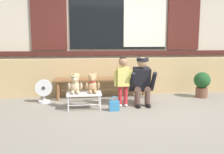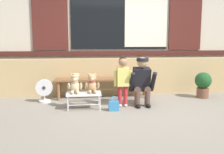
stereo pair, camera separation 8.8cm
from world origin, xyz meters
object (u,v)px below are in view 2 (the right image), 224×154
at_px(child_standing, 123,76).
at_px(potted_plant, 203,83).
at_px(wooden_bench_long, 103,81).
at_px(teddy_bear_with_hat, 75,84).
at_px(handbag_on_ground, 114,105).
at_px(small_display_bench, 84,94).
at_px(adult_crouching, 142,81).
at_px(floor_fan, 44,91).
at_px(teddy_bear_plain, 92,84).

bearing_deg(child_standing, potted_plant, 15.53).
relative_size(wooden_bench_long, teddy_bear_with_hat, 5.78).
bearing_deg(wooden_bench_long, handbag_on_ground, -84.68).
bearing_deg(small_display_bench, child_standing, 4.45).
distance_m(small_display_bench, adult_crouching, 1.16).
bearing_deg(adult_crouching, potted_plant, 18.18).
relative_size(small_display_bench, floor_fan, 1.33).
relative_size(child_standing, adult_crouching, 1.01).
relative_size(wooden_bench_long, handbag_on_ground, 7.72).
bearing_deg(child_standing, teddy_bear_plain, -174.48).
height_order(teddy_bear_with_hat, handbag_on_ground, teddy_bear_with_hat).
relative_size(child_standing, floor_fan, 2.00).
distance_m(teddy_bear_with_hat, potted_plant, 2.86).
height_order(child_standing, potted_plant, child_standing).
distance_m(wooden_bench_long, handbag_on_ground, 1.11).
xyz_separation_m(small_display_bench, teddy_bear_plain, (0.16, 0.00, 0.20)).
distance_m(small_display_bench, teddy_bear_plain, 0.25).
xyz_separation_m(child_standing, handbag_on_ground, (-0.21, -0.28, -0.50)).
relative_size(child_standing, potted_plant, 1.68).
height_order(handbag_on_ground, potted_plant, potted_plant).
bearing_deg(small_display_bench, wooden_bench_long, 62.86).
bearing_deg(handbag_on_ground, teddy_bear_with_hat, 162.28).
xyz_separation_m(adult_crouching, potted_plant, (1.50, 0.49, -0.16)).
bearing_deg(handbag_on_ground, wooden_bench_long, 95.32).
bearing_deg(adult_crouching, floor_fan, 166.33).
height_order(child_standing, adult_crouching, child_standing).
distance_m(teddy_bear_plain, child_standing, 0.60).
xyz_separation_m(adult_crouching, floor_fan, (-1.93, 0.47, -0.24)).
relative_size(small_display_bench, teddy_bear_with_hat, 1.76).
bearing_deg(handbag_on_ground, potted_plant, 20.94).
distance_m(handbag_on_ground, floor_fan, 1.56).
relative_size(teddy_bear_plain, child_standing, 0.38).
distance_m(teddy_bear_with_hat, adult_crouching, 1.30).
bearing_deg(teddy_bear_plain, child_standing, 5.52).
bearing_deg(wooden_bench_long, child_standing, -68.66).
relative_size(small_display_bench, handbag_on_ground, 2.35).
height_order(teddy_bear_with_hat, adult_crouching, adult_crouching).
distance_m(wooden_bench_long, teddy_bear_plain, 0.90).
bearing_deg(wooden_bench_long, teddy_bear_with_hat, -125.08).
xyz_separation_m(small_display_bench, teddy_bear_with_hat, (-0.16, 0.00, 0.21)).
xyz_separation_m(teddy_bear_with_hat, potted_plant, (2.80, 0.58, -0.15)).
bearing_deg(handbag_on_ground, small_display_bench, 157.67).
bearing_deg(teddy_bear_plain, floor_fan, 149.86).
distance_m(wooden_bench_long, small_display_bench, 0.96).
relative_size(adult_crouching, floor_fan, 1.98).
bearing_deg(potted_plant, teddy_bear_with_hat, -168.26).
relative_size(wooden_bench_long, small_display_bench, 3.28).
height_order(handbag_on_ground, floor_fan, floor_fan).
distance_m(teddy_bear_plain, floor_fan, 1.14).
relative_size(teddy_bear_plain, adult_crouching, 0.38).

